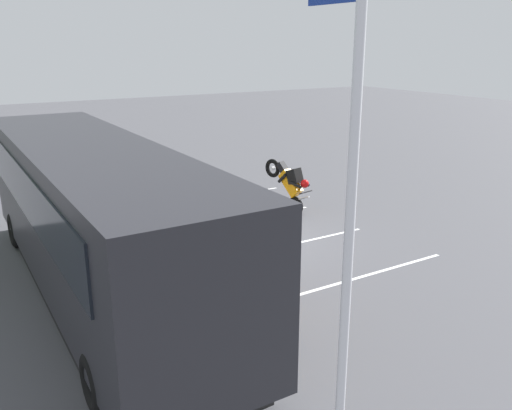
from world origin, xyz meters
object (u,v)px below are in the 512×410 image
object	(u,v)px
flagpole	(341,334)
traffic_cone	(284,221)
spectator_far_left	(246,247)
spectator_left	(210,235)
tour_bus	(95,221)
stunt_motorcycle	(290,182)
spectator_right	(178,209)
spectator_centre	(194,220)
parked_motorcycle_silver	(251,309)

from	to	relation	value
flagpole	traffic_cone	size ratio (longest dim) A/B	9.39
spectator_far_left	spectator_left	size ratio (longest dim) A/B	1.05
tour_bus	spectator_left	size ratio (longest dim) A/B	6.40
stunt_motorcycle	flagpole	bearing A→B (deg)	147.51
spectator_left	spectator_right	world-z (taller)	spectator_left
spectator_left	spectator_centre	xyz separation A→B (m)	(1.18, -0.16, -0.01)
spectator_far_left	stunt_motorcycle	distance (m)	5.89
spectator_centre	spectator_right	bearing A→B (deg)	-2.76
spectator_left	spectator_centre	world-z (taller)	spectator_left
parked_motorcycle_silver	flagpole	distance (m)	5.64
parked_motorcycle_silver	stunt_motorcycle	world-z (taller)	stunt_motorcycle
spectator_right	flagpole	distance (m)	10.23
tour_bus	spectator_right	xyz separation A→B (m)	(1.90, -2.62, -0.65)
spectator_right	flagpole	world-z (taller)	flagpole
flagpole	spectator_far_left	bearing A→B (deg)	-23.00
parked_motorcycle_silver	stunt_motorcycle	distance (m)	7.45
stunt_motorcycle	spectator_centre	bearing A→B (deg)	114.68
parked_motorcycle_silver	tour_bus	bearing A→B (deg)	32.20
spectator_left	spectator_right	bearing A→B (deg)	-5.26
spectator_right	stunt_motorcycle	size ratio (longest dim) A/B	0.86
flagpole	traffic_cone	world-z (taller)	flagpole
spectator_far_left	spectator_centre	distance (m)	2.40
parked_motorcycle_silver	traffic_cone	distance (m)	5.77
tour_bus	spectator_far_left	xyz separation A→B (m)	(-1.66, -2.65, -0.56)
spectator_left	tour_bus	bearing A→B (deg)	79.59
spectator_far_left	stunt_motorcycle	bearing A→B (deg)	-43.27
flagpole	traffic_cone	distance (m)	11.03
stunt_motorcycle	traffic_cone	xyz separation A→B (m)	(-1.29, 1.07, -0.72)
spectator_far_left	flagpole	bearing A→B (deg)	157.00
spectator_centre	parked_motorcycle_silver	distance (m)	3.91
spectator_right	traffic_cone	xyz separation A→B (m)	(-0.56, -3.00, -0.69)
traffic_cone	stunt_motorcycle	bearing A→B (deg)	-39.64
spectator_right	flagpole	bearing A→B (deg)	165.13
spectator_right	flagpole	size ratio (longest dim) A/B	0.28
spectator_centre	spectator_right	distance (m)	1.17
stunt_motorcycle	spectator_left	bearing A→B (deg)	125.63
spectator_far_left	parked_motorcycle_silver	size ratio (longest dim) A/B	0.88
tour_bus	parked_motorcycle_silver	distance (m)	3.84
traffic_cone	spectator_far_left	bearing A→B (deg)	135.30
parked_motorcycle_silver	traffic_cone	bearing A→B (deg)	-39.66
spectator_left	flagpole	xyz separation A→B (m)	(-7.37, 2.36, 1.89)
flagpole	spectator_right	bearing A→B (deg)	-14.87
spectator_centre	spectator_far_left	bearing A→B (deg)	-177.89
parked_motorcycle_silver	spectator_centre	bearing A→B (deg)	-9.17
spectator_far_left	traffic_cone	distance (m)	4.30
stunt_motorcycle	spectator_far_left	bearing A→B (deg)	136.73
tour_bus	parked_motorcycle_silver	bearing A→B (deg)	-147.80
spectator_right	stunt_motorcycle	bearing A→B (deg)	-79.90
spectator_far_left	spectator_left	distance (m)	1.24
parked_motorcycle_silver	spectator_right	bearing A→B (deg)	-7.68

